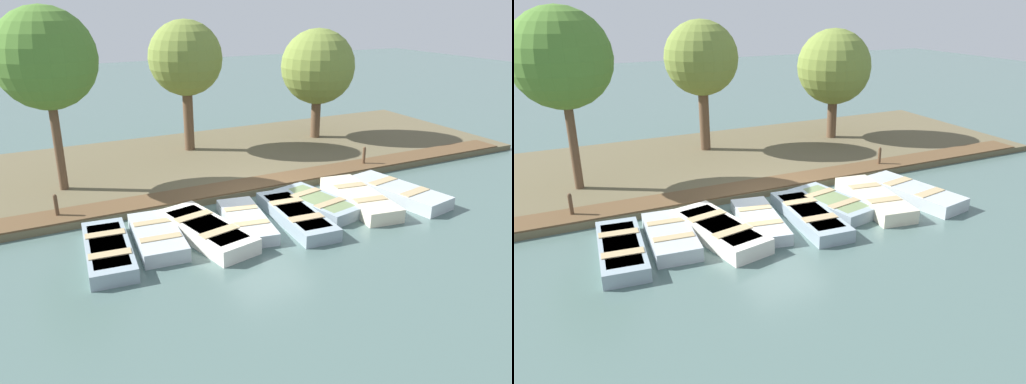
# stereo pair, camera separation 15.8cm
# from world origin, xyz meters

# --- Properties ---
(ground_plane) EXTENTS (80.00, 80.00, 0.00)m
(ground_plane) POSITION_xyz_m (0.00, 0.00, 0.00)
(ground_plane) COLOR #4C6660
(shore_bank) EXTENTS (8.00, 24.00, 0.21)m
(shore_bank) POSITION_xyz_m (-5.00, 0.00, 0.10)
(shore_bank) COLOR brown
(shore_bank) RESTS_ON ground_plane
(dock_walkway) EXTENTS (1.07, 22.44, 0.26)m
(dock_walkway) POSITION_xyz_m (-1.57, 0.00, 0.13)
(dock_walkway) COLOR brown
(dock_walkway) RESTS_ON ground_plane
(rowboat_0) EXTENTS (3.08, 1.32, 0.38)m
(rowboat_0) POSITION_xyz_m (1.00, -4.88, 0.19)
(rowboat_0) COLOR #8C9EA8
(rowboat_0) RESTS_ON ground_plane
(rowboat_1) EXTENTS (2.69, 1.32, 0.39)m
(rowboat_1) POSITION_xyz_m (0.79, -3.60, 0.19)
(rowboat_1) COLOR #B2BCC1
(rowboat_1) RESTS_ON ground_plane
(rowboat_2) EXTENTS (3.36, 1.82, 0.44)m
(rowboat_2) POSITION_xyz_m (1.09, -2.38, 0.22)
(rowboat_2) COLOR silver
(rowboat_2) RESTS_ON ground_plane
(rowboat_3) EXTENTS (2.88, 1.44, 0.35)m
(rowboat_3) POSITION_xyz_m (0.90, -1.13, 0.17)
(rowboat_3) COLOR #B2BCC1
(rowboat_3) RESTS_ON ground_plane
(rowboat_4) EXTENTS (3.34, 1.27, 0.38)m
(rowboat_4) POSITION_xyz_m (1.21, 0.27, 0.19)
(rowboat_4) COLOR #8C9EA8
(rowboat_4) RESTS_ON ground_plane
(rowboat_5) EXTENTS (2.88, 1.70, 0.38)m
(rowboat_5) POSITION_xyz_m (0.72, 1.30, 0.19)
(rowboat_5) COLOR #8C9EA8
(rowboat_5) RESTS_ON ground_plane
(rowboat_6) EXTENTS (3.33, 1.54, 0.43)m
(rowboat_6) POSITION_xyz_m (1.03, 2.62, 0.21)
(rowboat_6) COLOR beige
(rowboat_6) RESTS_ON ground_plane
(rowboat_7) EXTENTS (3.39, 1.75, 0.42)m
(rowboat_7) POSITION_xyz_m (1.13, 4.05, 0.21)
(rowboat_7) COLOR #B2BCC1
(rowboat_7) RESTS_ON ground_plane
(mooring_post_near) EXTENTS (0.11, 0.11, 0.88)m
(mooring_post_near) POSITION_xyz_m (-1.63, -5.74, 0.44)
(mooring_post_near) COLOR brown
(mooring_post_near) RESTS_ON ground_plane
(mooring_post_far) EXTENTS (0.11, 0.11, 0.88)m
(mooring_post_far) POSITION_xyz_m (-1.63, 4.84, 0.44)
(mooring_post_far) COLOR brown
(mooring_post_far) RESTS_ON ground_plane
(park_tree_far_left) EXTENTS (2.99, 2.99, 5.76)m
(park_tree_far_left) POSITION_xyz_m (-3.85, -5.30, 4.24)
(park_tree_far_left) COLOR brown
(park_tree_far_left) RESTS_ON ground_plane
(park_tree_left) EXTENTS (2.83, 2.83, 5.21)m
(park_tree_left) POSITION_xyz_m (-6.35, -0.20, 3.75)
(park_tree_left) COLOR brown
(park_tree_left) RESTS_ON ground_plane
(park_tree_center) EXTENTS (3.11, 3.11, 4.79)m
(park_tree_center) POSITION_xyz_m (-5.77, 5.40, 3.21)
(park_tree_center) COLOR brown
(park_tree_center) RESTS_ON ground_plane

